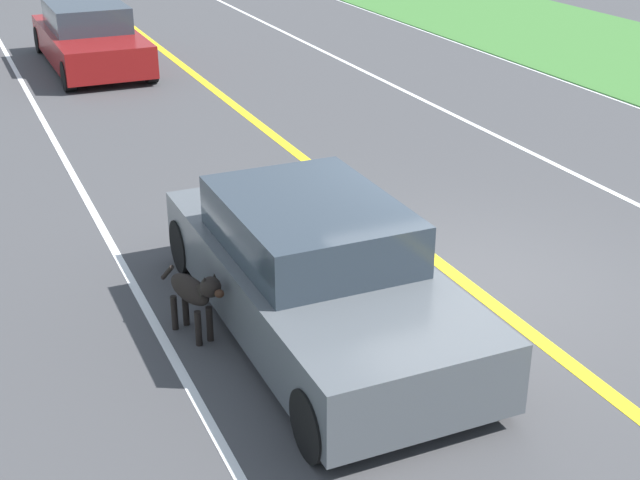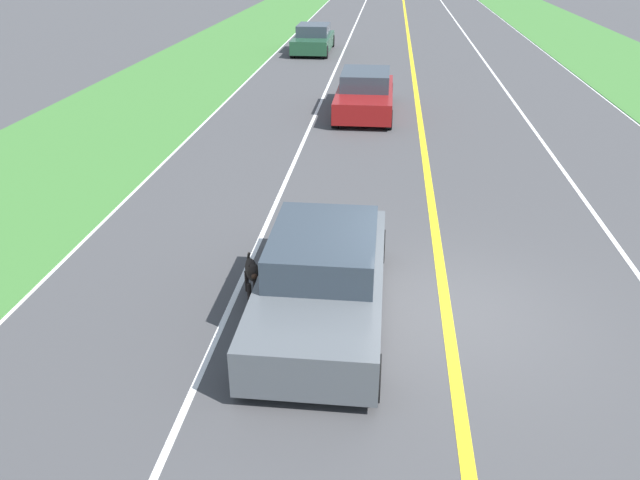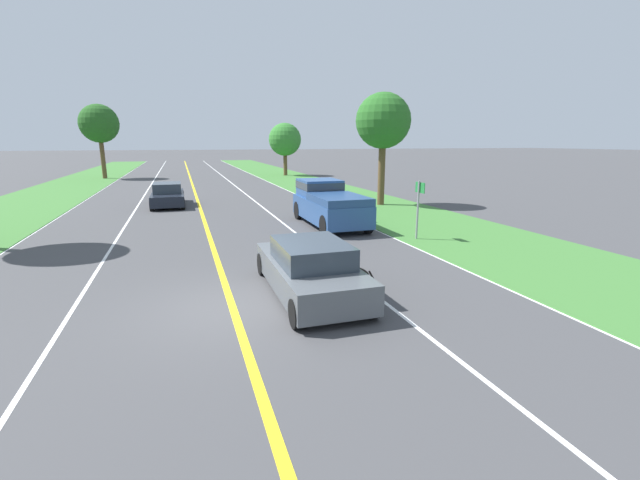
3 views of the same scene
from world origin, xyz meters
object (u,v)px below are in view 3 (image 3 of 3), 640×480
object	(u,v)px
ego_car	(310,269)
roadside_tree_right_far	(285,140)
dog	(359,273)
roadside_tree_right_near	(383,122)
pickup_truck	(328,203)
street_sign	(418,203)
oncoming_car	(168,195)
roadside_tree_left_far	(99,124)

from	to	relation	value
ego_car	roadside_tree_right_far	bearing A→B (deg)	77.49
dog	roadside_tree_right_near	bearing A→B (deg)	44.23
pickup_truck	roadside_tree_right_far	xyz separation A→B (m)	(4.93, 29.11, 2.94)
dog	street_sign	size ratio (longest dim) A/B	0.46
roadside_tree_right_far	street_sign	world-z (taller)	roadside_tree_right_far
ego_car	roadside_tree_right_near	bearing A→B (deg)	57.87
ego_car	oncoming_car	distance (m)	17.66
roadside_tree_right_near	oncoming_car	bearing A→B (deg)	163.00
roadside_tree_right_near	street_sign	size ratio (longest dim) A/B	2.86
dog	oncoming_car	world-z (taller)	oncoming_car
ego_car	street_sign	world-z (taller)	street_sign
roadside_tree_right_far	street_sign	xyz separation A→B (m)	(-2.63, -33.11, -2.50)
roadside_tree_right_near	pickup_truck	bearing A→B (deg)	-135.69
pickup_truck	street_sign	xyz separation A→B (m)	(2.30, -4.00, 0.45)
ego_car	street_sign	distance (m)	7.39
ego_car	oncoming_car	size ratio (longest dim) A/B	1.00
roadside_tree_left_far	street_sign	size ratio (longest dim) A/B	3.26
roadside_tree_right_near	roadside_tree_right_far	world-z (taller)	roadside_tree_right_near
roadside_tree_right_near	street_sign	xyz separation A→B (m)	(-2.75, -8.93, -3.43)
roadside_tree_right_near	ego_car	bearing A→B (deg)	-122.13
roadside_tree_right_near	roadside_tree_left_far	distance (m)	32.06
roadside_tree_left_far	street_sign	distance (m)	38.60
roadside_tree_right_far	roadside_tree_left_far	size ratio (longest dim) A/B	0.78
oncoming_car	street_sign	distance (m)	15.84
ego_car	roadside_tree_right_near	distance (m)	16.52
pickup_truck	oncoming_car	size ratio (longest dim) A/B	1.16
ego_car	oncoming_car	bearing A→B (deg)	102.19
oncoming_car	roadside_tree_left_far	world-z (taller)	roadside_tree_left_far
oncoming_car	roadside_tree_right_near	xyz separation A→B (m)	(12.22, -3.74, 4.25)
street_sign	oncoming_car	bearing A→B (deg)	126.76
oncoming_car	pickup_truck	bearing A→B (deg)	129.57
pickup_truck	roadside_tree_right_far	world-z (taller)	roadside_tree_right_far
dog	street_sign	distance (m)	6.73
ego_car	roadside_tree_left_far	bearing A→B (deg)	104.75
ego_car	street_sign	xyz separation A→B (m)	(5.74, 4.59, 0.81)
oncoming_car	roadside_tree_right_near	bearing A→B (deg)	163.00
dog	pickup_truck	world-z (taller)	pickup_truck
ego_car	dog	bearing A→B (deg)	-13.75
ego_car	dog	xyz separation A→B (m)	(1.19, -0.29, -0.12)
roadside_tree_right_near	roadside_tree_right_far	distance (m)	24.20
ego_car	street_sign	bearing A→B (deg)	38.65
roadside_tree_right_far	pickup_truck	bearing A→B (deg)	-99.61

